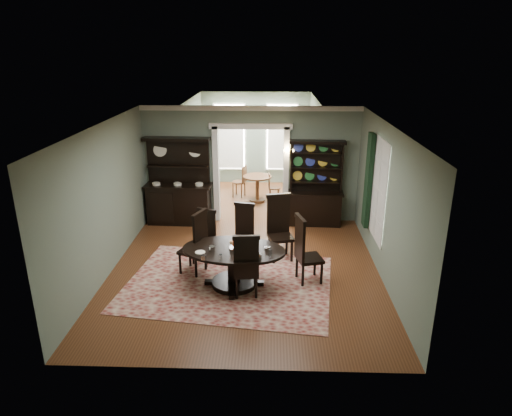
{
  "coord_description": "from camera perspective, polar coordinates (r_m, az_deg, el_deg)",
  "views": [
    {
      "loc": [
        0.52,
        -8.38,
        4.41
      ],
      "look_at": [
        0.21,
        0.6,
        1.18
      ],
      "focal_mm": 32.0,
      "sensor_mm": 36.0,
      "label": 1
    }
  ],
  "objects": [
    {
      "name": "room",
      "position": [
        8.9,
        -1.49,
        1.19
      ],
      "size": [
        5.51,
        6.01,
        3.01
      ],
      "color": "brown",
      "rests_on": "ground"
    },
    {
      "name": "parlor",
      "position": [
        14.22,
        -0.17,
        8.01
      ],
      "size": [
        3.51,
        3.5,
        3.01
      ],
      "color": "brown",
      "rests_on": "ground"
    },
    {
      "name": "doorway_trim",
      "position": [
        11.72,
        -0.64,
        5.98
      ],
      "size": [
        2.08,
        0.25,
        2.57
      ],
      "color": "silver",
      "rests_on": "floor"
    },
    {
      "name": "right_window",
      "position": [
        9.96,
        14.5,
        2.73
      ],
      "size": [
        0.15,
        1.47,
        2.12
      ],
      "color": "white",
      "rests_on": "wall_right"
    },
    {
      "name": "wall_sconce",
      "position": [
        11.51,
        4.09,
        7.06
      ],
      "size": [
        0.27,
        0.21,
        0.21
      ],
      "color": "gold",
      "rests_on": "back_wall_right"
    },
    {
      "name": "rug",
      "position": [
        9.07,
        -3.43,
        -9.33
      ],
      "size": [
        4.27,
        3.4,
        0.01
      ],
      "primitive_type": "cube",
      "rotation": [
        0.0,
        0.0,
        -0.13
      ],
      "color": "maroon",
      "rests_on": "floor"
    },
    {
      "name": "dining_table",
      "position": [
        8.75,
        -2.78,
        -6.52
      ],
      "size": [
        2.1,
        2.03,
        0.78
      ],
      "rotation": [
        0.0,
        0.0,
        -0.12
      ],
      "color": "black",
      "rests_on": "rug"
    },
    {
      "name": "centerpiece",
      "position": [
        8.57,
        -2.39,
        -4.85
      ],
      "size": [
        1.45,
        0.93,
        0.24
      ],
      "color": "silver",
      "rests_on": "dining_table"
    },
    {
      "name": "chair_far_left",
      "position": [
        9.74,
        -6.35,
        -3.31
      ],
      "size": [
        0.56,
        0.54,
        1.16
      ],
      "rotation": [
        0.0,
        0.0,
        2.74
      ],
      "color": "black",
      "rests_on": "rug"
    },
    {
      "name": "chair_far_mid",
      "position": [
        9.95,
        -1.56,
        -2.58
      ],
      "size": [
        0.52,
        0.5,
        1.2
      ],
      "rotation": [
        0.0,
        0.0,
        2.93
      ],
      "color": "black",
      "rests_on": "rug"
    },
    {
      "name": "chair_far_right",
      "position": [
        9.84,
        2.93,
        -2.11
      ],
      "size": [
        0.63,
        0.62,
        1.42
      ],
      "rotation": [
        0.0,
        0.0,
        3.4
      ],
      "color": "black",
      "rests_on": "rug"
    },
    {
      "name": "chair_end_left",
      "position": [
        9.2,
        -7.42,
        -4.13
      ],
      "size": [
        0.63,
        0.64,
        1.35
      ],
      "rotation": [
        0.0,
        0.0,
        1.18
      ],
      "color": "black",
      "rests_on": "rug"
    },
    {
      "name": "chair_end_right",
      "position": [
        8.85,
        6.05,
        -5.01
      ],
      "size": [
        0.59,
        0.61,
        1.37
      ],
      "rotation": [
        0.0,
        0.0,
        -1.31
      ],
      "color": "black",
      "rests_on": "rug"
    },
    {
      "name": "chair_near",
      "position": [
        8.29,
        -1.23,
        -7.06
      ],
      "size": [
        0.51,
        0.49,
        1.27
      ],
      "rotation": [
        0.0,
        0.0,
        0.1
      ],
      "color": "black",
      "rests_on": "rug"
    },
    {
      "name": "sideboard",
      "position": [
        11.93,
        -9.61,
        1.75
      ],
      "size": [
        1.72,
        0.67,
        2.23
      ],
      "rotation": [
        0.0,
        0.0,
        -0.04
      ],
      "color": "black",
      "rests_on": "floor"
    },
    {
      "name": "welsh_dresser",
      "position": [
        11.77,
        7.44,
        1.67
      ],
      "size": [
        1.42,
        0.58,
        2.18
      ],
      "rotation": [
        0.0,
        0.0,
        -0.05
      ],
      "color": "black",
      "rests_on": "floor"
    },
    {
      "name": "parlor_table",
      "position": [
        13.47,
        0.16,
        2.92
      ],
      "size": [
        0.84,
        0.84,
        0.78
      ],
      "color": "#512917",
      "rests_on": "parlor_floor"
    },
    {
      "name": "parlor_chair_left",
      "position": [
        13.9,
        -1.89,
        3.47
      ],
      "size": [
        0.44,
        0.43,
        0.96
      ],
      "rotation": [
        0.0,
        0.0,
        1.28
      ],
      "color": "#512917",
      "rests_on": "parlor_floor"
    },
    {
      "name": "parlor_chair_right",
      "position": [
        13.53,
        2.05,
        2.73
      ],
      "size": [
        0.36,
        0.35,
        0.84
      ],
      "rotation": [
        0.0,
        0.0,
        -1.48
      ],
      "color": "#512917",
      "rests_on": "parlor_floor"
    }
  ]
}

